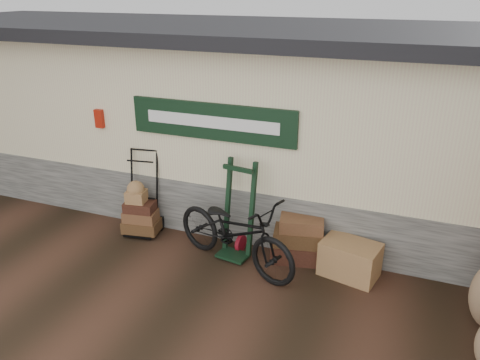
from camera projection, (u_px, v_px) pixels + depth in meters
name	position (u px, v px, depth m)	size (l,w,h in m)	color
ground	(206.00, 273.00, 6.68)	(80.00, 80.00, 0.00)	black
station_building	(268.00, 116.00, 8.41)	(14.40, 4.10, 3.20)	#4C4C47
porter_trolley	(143.00, 192.00, 7.59)	(0.70, 0.53, 1.40)	black
green_barrow	(238.00, 210.00, 6.88)	(0.54, 0.45, 1.48)	black
suitcase_stack	(299.00, 238.00, 6.90)	(0.79, 0.49, 0.70)	#321610
wicker_hamper	(350.00, 259.00, 6.54)	(0.78, 0.51, 0.51)	brown
bicycle	(235.00, 228.00, 6.63)	(2.13, 0.74, 1.24)	black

